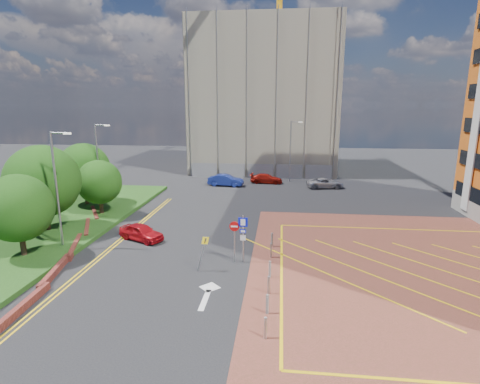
% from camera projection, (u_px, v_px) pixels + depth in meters
% --- Properties ---
extents(ground, '(140.00, 140.00, 0.00)m').
position_uv_depth(ground, '(233.00, 269.00, 23.40)').
color(ground, black).
rests_on(ground, ground).
extents(forecourt, '(26.00, 26.00, 0.02)m').
position_uv_depth(forecourt, '(470.00, 279.00, 21.91)').
color(forecourt, brown).
rests_on(forecourt, ground).
extents(grass_bed, '(14.00, 32.00, 0.30)m').
position_uv_depth(grass_bed, '(28.00, 226.00, 31.08)').
color(grass_bed, '#1E4115').
rests_on(grass_bed, ground).
extents(retaining_wall, '(6.06, 20.33, 0.40)m').
position_uv_depth(retaining_wall, '(72.00, 246.00, 26.54)').
color(retaining_wall, maroon).
rests_on(retaining_wall, ground).
extents(tree_a, '(4.40, 4.40, 5.41)m').
position_uv_depth(tree_a, '(18.00, 208.00, 24.09)').
color(tree_a, '#3D2B1C').
rests_on(tree_a, grass_bed).
extents(tree_b, '(5.60, 5.60, 6.74)m').
position_uv_depth(tree_b, '(43.00, 181.00, 28.93)').
color(tree_b, '#3D2B1C').
rests_on(tree_b, grass_bed).
extents(tree_c, '(4.00, 4.00, 4.90)m').
position_uv_depth(tree_c, '(99.00, 182.00, 33.79)').
color(tree_c, '#3D2B1C').
rests_on(tree_c, grass_bed).
extents(tree_d, '(5.00, 5.00, 6.08)m').
position_uv_depth(tree_d, '(84.00, 169.00, 36.86)').
color(tree_d, '#3D2B1C').
rests_on(tree_d, grass_bed).
extents(lamp_left_near, '(1.53, 0.16, 8.00)m').
position_uv_depth(lamp_left_near, '(57.00, 185.00, 25.60)').
color(lamp_left_near, '#9EA0A8').
rests_on(lamp_left_near, grass_bed).
extents(lamp_left_far, '(1.53, 0.16, 8.00)m').
position_uv_depth(lamp_left_far, '(99.00, 163.00, 35.49)').
color(lamp_left_far, '#9EA0A8').
rests_on(lamp_left_far, grass_bed).
extents(lamp_back, '(1.53, 0.16, 8.00)m').
position_uv_depth(lamp_back, '(291.00, 149.00, 49.09)').
color(lamp_back, '#9EA0A8').
rests_on(lamp_back, ground).
extents(sign_cluster, '(1.17, 0.12, 3.20)m').
position_uv_depth(sign_cluster, '(240.00, 234.00, 23.88)').
color(sign_cluster, '#9EA0A8').
rests_on(sign_cluster, ground).
extents(warning_sign, '(0.75, 0.42, 2.25)m').
position_uv_depth(warning_sign, '(203.00, 249.00, 22.73)').
color(warning_sign, '#9EA0A8').
rests_on(warning_sign, ground).
extents(bollard_row, '(0.14, 11.14, 0.90)m').
position_uv_depth(bollard_row, '(269.00, 275.00, 21.43)').
color(bollard_row, '#9EA0A8').
rests_on(bollard_row, forecourt).
extents(construction_building, '(21.20, 19.20, 22.00)m').
position_uv_depth(construction_building, '(265.00, 99.00, 59.64)').
color(construction_building, gray).
rests_on(construction_building, ground).
extents(construction_fence, '(21.60, 0.06, 2.00)m').
position_uv_depth(construction_fence, '(268.00, 171.00, 52.11)').
color(construction_fence, gray).
rests_on(construction_fence, ground).
extents(car_red_left, '(3.94, 2.87, 1.25)m').
position_uv_depth(car_red_left, '(141.00, 232.00, 28.23)').
color(car_red_left, '#B10F17').
rests_on(car_red_left, ground).
extents(car_blue_back, '(4.57, 2.00, 1.46)m').
position_uv_depth(car_blue_back, '(226.00, 180.00, 47.25)').
color(car_blue_back, navy).
rests_on(car_blue_back, ground).
extents(car_red_back, '(4.31, 2.02, 1.21)m').
position_uv_depth(car_red_back, '(266.00, 179.00, 48.95)').
color(car_red_back, '#AB170E').
rests_on(car_red_back, ground).
extents(car_silver_back, '(4.76, 2.84, 1.24)m').
position_uv_depth(car_silver_back, '(325.00, 183.00, 46.07)').
color(car_silver_back, '#B8B8C0').
rests_on(car_silver_back, ground).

